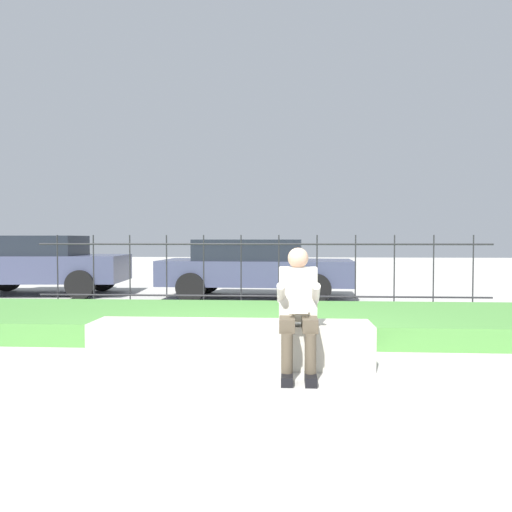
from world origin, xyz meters
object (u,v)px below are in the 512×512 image
(person_seated_reader, at_px, (298,305))
(car_parked_center, at_px, (255,267))
(stone_bench, at_px, (231,346))
(car_parked_left, at_px, (39,263))

(person_seated_reader, distance_m, car_parked_center, 6.34)
(stone_bench, distance_m, car_parked_center, 6.00)
(car_parked_left, height_order, car_parked_center, car_parked_left)
(car_parked_left, xyz_separation_m, car_parked_center, (5.19, -0.30, -0.04))
(person_seated_reader, relative_size, car_parked_center, 0.29)
(stone_bench, relative_size, car_parked_left, 0.73)
(stone_bench, height_order, car_parked_center, car_parked_center)
(car_parked_left, distance_m, car_parked_center, 5.20)
(person_seated_reader, bearing_deg, stone_bench, 156.26)
(person_seated_reader, height_order, car_parked_center, car_parked_center)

